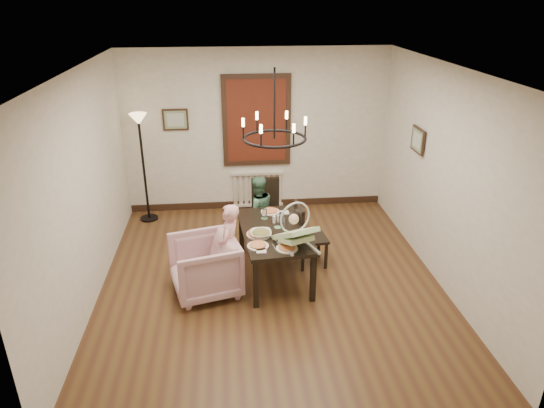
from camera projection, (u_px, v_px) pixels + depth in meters
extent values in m
cube|color=#482918|center=(271.00, 281.00, 6.58)|extent=(4.50, 5.00, 0.01)
cube|color=white|center=(270.00, 69.00, 5.46)|extent=(4.50, 5.00, 0.01)
cube|color=silver|center=(257.00, 132.00, 8.30)|extent=(4.50, 0.01, 2.80)
cube|color=silver|center=(84.00, 191.00, 5.82)|extent=(0.01, 5.00, 2.80)
cube|color=silver|center=(445.00, 178.00, 6.22)|extent=(0.01, 5.00, 2.80)
cube|color=black|center=(274.00, 231.00, 6.45)|extent=(0.97, 1.56, 0.05)
cube|color=black|center=(256.00, 284.00, 5.91)|extent=(0.07, 0.07, 0.65)
cube|color=black|center=(241.00, 234.00, 7.15)|extent=(0.07, 0.07, 0.65)
cube|color=black|center=(313.00, 278.00, 6.03)|extent=(0.07, 0.07, 0.65)
cube|color=black|center=(289.00, 229.00, 7.27)|extent=(0.07, 0.07, 0.65)
imported|color=#D2A0A6|center=(205.00, 266.00, 6.20)|extent=(1.01, 1.00, 0.76)
imported|color=#E5A2A3|center=(230.00, 253.00, 6.29)|extent=(0.33, 0.41, 0.97)
imported|color=#426F52|center=(258.00, 217.00, 7.34)|extent=(0.54, 0.47, 0.93)
imported|color=white|center=(261.00, 233.00, 6.24)|extent=(0.33, 0.33, 0.08)
cylinder|color=tan|center=(259.00, 234.00, 6.29)|extent=(0.33, 0.33, 0.04)
cylinder|color=silver|center=(283.00, 221.00, 6.52)|extent=(0.07, 0.07, 0.14)
cube|color=#5E1F12|center=(257.00, 121.00, 8.18)|extent=(1.00, 0.03, 1.40)
cube|color=black|center=(176.00, 120.00, 8.05)|extent=(0.42, 0.03, 0.36)
cube|color=black|center=(418.00, 140.00, 6.94)|extent=(0.03, 0.42, 0.36)
torus|color=black|center=(274.00, 138.00, 5.94)|extent=(0.80, 0.80, 0.04)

